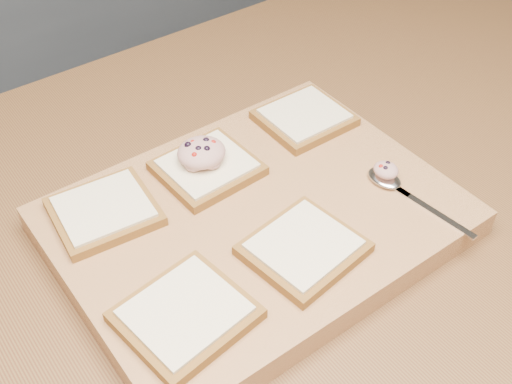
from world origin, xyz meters
The scene contains 11 objects.
island_counter centered at (0.00, 0.00, 0.45)m, with size 2.00×0.80×0.90m.
back_counter centered at (0.00, 1.43, 0.47)m, with size 3.60×0.62×0.94m.
cutting_board centered at (-0.15, -0.07, 0.92)m, with size 0.45×0.34×0.04m, color tan.
bread_far_left centered at (-0.29, 0.03, 0.94)m, with size 0.12×0.11×0.02m.
bread_far_center centered at (-0.15, 0.02, 0.94)m, with size 0.12×0.11×0.02m.
bread_far_right centered at (0.01, 0.03, 0.94)m, with size 0.11×0.10×0.02m.
bread_near_left centered at (-0.29, -0.15, 0.94)m, with size 0.13×0.12×0.02m.
bread_near_center centered at (-0.14, -0.15, 0.94)m, with size 0.13×0.12×0.02m.
tuna_salad_dollop centered at (-0.16, 0.03, 0.97)m, with size 0.06×0.06×0.03m.
spoon centered at (0.01, -0.13, 0.94)m, with size 0.04×0.15×0.01m.
spoon_salad centered at (0.01, -0.12, 0.95)m, with size 0.03×0.03×0.02m.
Camera 1 is at (-0.46, -0.49, 1.46)m, focal length 45.00 mm.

